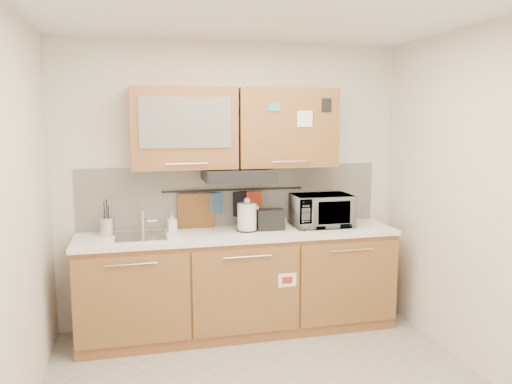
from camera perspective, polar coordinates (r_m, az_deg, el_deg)
ceiling at (r=3.24m, az=2.46°, el=20.65°), size 3.20×3.20×0.00m
wall_back at (r=4.66m, az=-2.69°, el=0.83°), size 3.20×0.00×3.20m
wall_left at (r=3.19m, az=-26.61°, el=-3.59°), size 0.00×3.00×3.00m
wall_right at (r=3.96m, az=25.20°, el=-1.32°), size 0.00×3.00×3.00m
base_cabinet at (r=4.58m, az=-1.88°, el=-10.85°), size 2.80×0.64×0.88m
countertop at (r=4.44m, az=-1.90°, el=-4.81°), size 2.82×0.62×0.04m
backsplash at (r=4.67m, az=-2.66°, el=-0.41°), size 2.80×0.02×0.56m
upper_cabinets at (r=4.45m, az=-2.37°, el=7.32°), size 1.82×0.37×0.70m
range_hood at (r=4.41m, az=-2.09°, el=1.96°), size 0.60×0.46×0.10m
sink at (r=4.36m, az=-12.98°, el=-4.92°), size 0.42×0.40×0.26m
utensil_rail at (r=4.62m, az=-2.57°, el=0.26°), size 1.30×0.02×0.02m
utensil_crock at (r=4.46m, az=-16.63°, el=-3.76°), size 0.16×0.16×0.31m
kettle at (r=4.44m, az=-1.02°, el=-2.93°), size 0.23×0.23×0.30m
toaster at (r=4.50m, az=1.65°, el=-3.12°), size 0.25×0.16×0.19m
microwave at (r=4.67m, az=7.50°, el=-2.09°), size 0.54×0.36×0.30m
soap_bottle at (r=4.49m, az=-9.58°, el=-3.39°), size 0.09×0.09×0.17m
cutting_board at (r=4.59m, az=-6.85°, el=-2.68°), size 0.33×0.04×0.41m
oven_mitt at (r=4.59m, az=-4.66°, el=-1.22°), size 0.11×0.04×0.18m
dark_pouch at (r=4.64m, az=-1.74°, el=-1.37°), size 0.15×0.08×0.23m
pot_holder at (r=4.66m, az=-0.25°, el=-1.02°), size 0.15×0.03×0.18m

